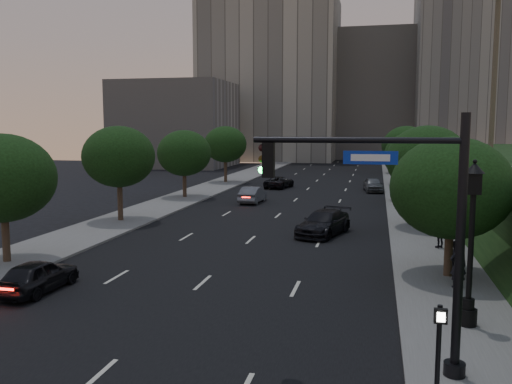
% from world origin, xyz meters
% --- Properties ---
extents(ground, '(160.00, 160.00, 0.00)m').
position_xyz_m(ground, '(0.00, 0.00, 0.00)').
color(ground, black).
rests_on(ground, ground).
extents(road_surface, '(16.00, 140.00, 0.02)m').
position_xyz_m(road_surface, '(0.00, 30.00, 0.01)').
color(road_surface, black).
rests_on(road_surface, ground).
extents(sidewalk_right, '(4.50, 140.00, 0.15)m').
position_xyz_m(sidewalk_right, '(10.25, 30.00, 0.07)').
color(sidewalk_right, slate).
rests_on(sidewalk_right, ground).
extents(sidewalk_left, '(4.50, 140.00, 0.15)m').
position_xyz_m(sidewalk_left, '(-10.25, 30.00, 0.07)').
color(sidewalk_left, slate).
rests_on(sidewalk_left, ground).
extents(parapet_wall, '(0.35, 90.00, 0.70)m').
position_xyz_m(parapet_wall, '(13.50, 28.00, 4.35)').
color(parapet_wall, slate).
rests_on(parapet_wall, embankment).
extents(office_block_left, '(26.00, 20.00, 32.00)m').
position_xyz_m(office_block_left, '(-14.00, 92.00, 16.00)').
color(office_block_left, gray).
rests_on(office_block_left, ground).
extents(office_block_mid, '(22.00, 18.00, 26.00)m').
position_xyz_m(office_block_mid, '(6.00, 102.00, 13.00)').
color(office_block_mid, '#AAA59B').
rests_on(office_block_mid, ground).
extents(office_block_right, '(20.00, 22.00, 36.00)m').
position_xyz_m(office_block_right, '(24.00, 96.00, 18.00)').
color(office_block_right, gray).
rests_on(office_block_right, ground).
extents(office_block_filler, '(18.00, 16.00, 14.00)m').
position_xyz_m(office_block_filler, '(-26.00, 70.00, 7.00)').
color(office_block_filler, '#AAA59B').
rests_on(office_block_filler, ground).
extents(tree_right_a, '(5.20, 5.20, 6.24)m').
position_xyz_m(tree_right_a, '(10.30, 8.00, 4.02)').
color(tree_right_a, '#38281C').
rests_on(tree_right_a, ground).
extents(tree_right_b, '(5.20, 5.20, 6.74)m').
position_xyz_m(tree_right_b, '(10.30, 20.00, 4.52)').
color(tree_right_b, '#38281C').
rests_on(tree_right_b, ground).
extents(tree_right_c, '(5.20, 5.20, 6.24)m').
position_xyz_m(tree_right_c, '(10.30, 33.00, 4.02)').
color(tree_right_c, '#38281C').
rests_on(tree_right_c, ground).
extents(tree_right_d, '(5.20, 5.20, 6.74)m').
position_xyz_m(tree_right_d, '(10.30, 47.00, 4.52)').
color(tree_right_d, '#38281C').
rests_on(tree_right_d, ground).
extents(tree_right_e, '(5.20, 5.20, 6.24)m').
position_xyz_m(tree_right_e, '(10.30, 62.00, 4.02)').
color(tree_right_e, '#38281C').
rests_on(tree_right_e, ground).
extents(tree_left_a, '(5.00, 5.00, 6.34)m').
position_xyz_m(tree_left_a, '(-10.30, 6.00, 4.21)').
color(tree_left_a, '#38281C').
rests_on(tree_left_a, ground).
extents(tree_left_b, '(5.00, 5.00, 6.71)m').
position_xyz_m(tree_left_b, '(-10.30, 18.00, 4.58)').
color(tree_left_b, '#38281C').
rests_on(tree_left_b, ground).
extents(tree_left_c, '(5.00, 5.00, 6.34)m').
position_xyz_m(tree_left_c, '(-10.30, 31.00, 4.21)').
color(tree_left_c, '#38281C').
rests_on(tree_left_c, ground).
extents(tree_left_d, '(5.00, 5.00, 6.71)m').
position_xyz_m(tree_left_d, '(-10.30, 45.00, 4.58)').
color(tree_left_d, '#38281C').
rests_on(tree_left_d, ground).
extents(traffic_signal_mast, '(5.68, 0.56, 7.00)m').
position_xyz_m(traffic_signal_mast, '(8.18, -2.09, 3.67)').
color(traffic_signal_mast, black).
rests_on(traffic_signal_mast, ground).
extents(street_lamp, '(0.64, 0.64, 5.62)m').
position_xyz_m(street_lamp, '(10.19, 1.84, 2.63)').
color(street_lamp, black).
rests_on(street_lamp, ground).
extents(pedestrian_signal, '(0.30, 0.33, 2.50)m').
position_xyz_m(pedestrian_signal, '(8.67, -3.62, 1.57)').
color(pedestrian_signal, black).
rests_on(pedestrian_signal, ground).
extents(sedan_near_left, '(1.72, 4.02, 1.35)m').
position_xyz_m(sedan_near_left, '(-6.10, 2.37, 0.68)').
color(sedan_near_left, black).
rests_on(sedan_near_left, ground).
extents(sedan_mid_left, '(1.72, 4.46, 1.45)m').
position_xyz_m(sedan_mid_left, '(-3.41, 29.43, 0.72)').
color(sedan_mid_left, slate).
rests_on(sedan_mid_left, ground).
extents(sedan_far_left, '(3.00, 4.92, 1.28)m').
position_xyz_m(sedan_far_left, '(-3.15, 41.21, 0.64)').
color(sedan_far_left, black).
rests_on(sedan_far_left, ground).
extents(sedan_near_right, '(3.50, 5.59, 1.51)m').
position_xyz_m(sedan_near_right, '(4.03, 16.48, 0.76)').
color(sedan_near_right, black).
rests_on(sedan_near_right, ground).
extents(sedan_far_right, '(2.31, 4.55, 1.48)m').
position_xyz_m(sedan_far_right, '(6.82, 39.93, 0.74)').
color(sedan_far_right, '#595D60').
rests_on(sedan_far_right, ground).
extents(pedestrian_a, '(0.73, 0.55, 1.82)m').
position_xyz_m(pedestrian_a, '(10.46, 6.18, 1.06)').
color(pedestrian_a, black).
rests_on(pedestrian_a, sidewalk_right).
extents(pedestrian_b, '(0.99, 0.89, 1.68)m').
position_xyz_m(pedestrian_b, '(10.83, 9.50, 0.99)').
color(pedestrian_b, black).
rests_on(pedestrian_b, sidewalk_right).
extents(pedestrian_c, '(0.98, 0.82, 1.56)m').
position_xyz_m(pedestrian_c, '(10.57, 13.62, 0.93)').
color(pedestrian_c, black).
rests_on(pedestrian_c, sidewalk_right).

